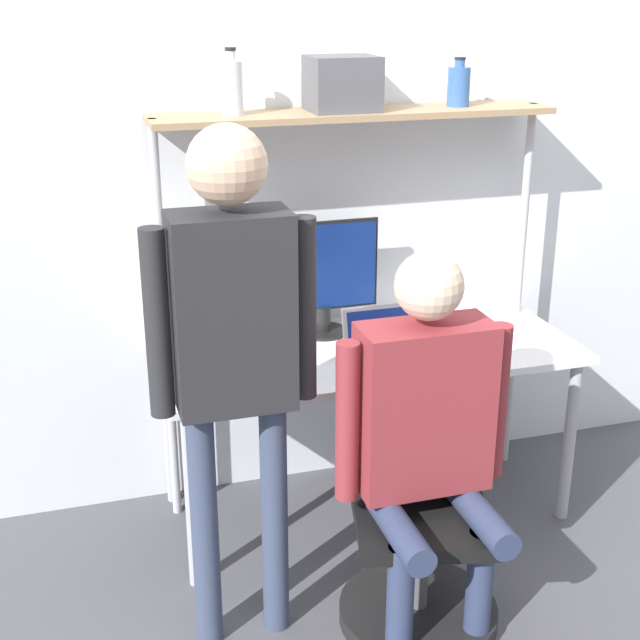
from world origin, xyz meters
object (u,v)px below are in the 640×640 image
(laptop, at_px, (382,348))
(cell_phone, at_px, (441,354))
(monitor, at_px, (323,274))
(storage_box, at_px, (342,84))
(person_seated, at_px, (427,420))
(person_standing, at_px, (233,331))
(bottle_clear, at_px, (232,87))
(office_chair, at_px, (419,548))
(bottle_blue, at_px, (459,86))

(laptop, distance_m, cell_phone, 0.26)
(monitor, height_order, storage_box, storage_box)
(cell_phone, relative_size, person_seated, 0.11)
(person_standing, xyz_separation_m, bottle_clear, (0.19, 0.82, 0.64))
(office_chair, distance_m, bottle_blue, 1.79)
(laptop, xyz_separation_m, storage_box, (-0.05, 0.36, 0.95))
(cell_phone, height_order, person_seated, person_seated)
(office_chair, bearing_deg, cell_phone, 60.79)
(bottle_blue, bearing_deg, monitor, 179.20)
(person_standing, relative_size, bottle_blue, 9.25)
(person_seated, xyz_separation_m, storage_box, (0.01, 0.94, 0.97))
(laptop, distance_m, storage_box, 1.02)
(bottle_clear, bearing_deg, office_chair, -64.47)
(cell_phone, height_order, storage_box, storage_box)
(office_chair, distance_m, bottle_clear, 1.80)
(bottle_clear, bearing_deg, cell_phone, -26.65)
(person_seated, bearing_deg, person_standing, 168.73)
(storage_box, bearing_deg, bottle_blue, -0.00)
(person_standing, height_order, storage_box, storage_box)
(person_standing, height_order, bottle_clear, bottle_clear)
(monitor, relative_size, person_standing, 0.27)
(bottle_blue, relative_size, storage_box, 0.73)
(bottle_clear, xyz_separation_m, bottle_blue, (0.92, -0.00, -0.02))
(storage_box, bearing_deg, person_seated, -90.56)
(storage_box, bearing_deg, person_standing, -126.79)
(cell_phone, distance_m, bottle_blue, 1.07)
(office_chair, bearing_deg, person_standing, 172.80)
(bottle_blue, bearing_deg, storage_box, 180.00)
(monitor, distance_m, bottle_clear, 0.84)
(monitor, bearing_deg, storage_box, -6.14)
(bottle_clear, distance_m, bottle_blue, 0.92)
(monitor, height_order, cell_phone, monitor)
(cell_phone, bearing_deg, bottle_clear, 153.35)
(office_chair, bearing_deg, person_seated, -102.45)
(person_standing, distance_m, bottle_clear, 1.06)
(monitor, height_order, laptop, monitor)
(cell_phone, relative_size, bottle_clear, 0.62)
(office_chair, height_order, person_seated, person_seated)
(laptop, bearing_deg, person_seated, -95.69)
(cell_phone, bearing_deg, office_chair, -119.21)
(person_seated, bearing_deg, bottle_clear, 114.03)
(laptop, xyz_separation_m, office_chair, (-0.05, -0.53, -0.54))
(person_seated, relative_size, person_standing, 0.77)
(bottle_clear, relative_size, storage_box, 0.94)
(person_standing, bearing_deg, storage_box, 53.21)
(laptop, xyz_separation_m, person_seated, (-0.06, -0.58, -0.02))
(person_seated, xyz_separation_m, person_standing, (-0.61, 0.12, 0.33))
(cell_phone, bearing_deg, bottle_blue, 62.72)
(laptop, distance_m, bottle_blue, 1.09)
(laptop, distance_m, person_standing, 0.87)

